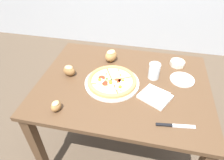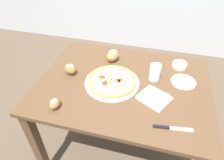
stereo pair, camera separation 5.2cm
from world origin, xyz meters
TOP-DOWN VIEW (x-y plane):
  - ground_plane at (0.00, 0.00)m, footprint 12.00×12.00m
  - dining_table at (0.00, 0.00)m, footprint 1.17×0.89m
  - pizza at (-0.07, -0.03)m, footprint 0.37×0.37m
  - ramekin_bowl at (0.37, 0.29)m, footprint 0.11×0.11m
  - napkin_folded at (0.22, -0.11)m, footprint 0.23×0.22m
  - bread_piece_near at (-0.39, 0.00)m, footprint 0.10×0.08m
  - bread_piece_mid at (-0.14, 0.24)m, footprint 0.12×0.13m
  - bread_piece_far at (-0.34, -0.33)m, footprint 0.07×0.08m
  - knife_main at (0.34, -0.31)m, footprint 0.21×0.04m
  - water_glass at (0.20, 0.10)m, footprint 0.08×0.08m
  - side_saucer at (0.40, 0.11)m, footprint 0.17×0.17m

SIDE VIEW (x-z plane):
  - ground_plane at x=0.00m, z-range 0.00..0.00m
  - dining_table at x=0.00m, z-range 0.27..1.03m
  - knife_main at x=0.34m, z-range 0.76..0.77m
  - side_saucer at x=0.40m, z-range 0.76..0.77m
  - napkin_folded at x=0.22m, z-range 0.76..0.80m
  - ramekin_bowl at x=0.37m, z-range 0.77..0.80m
  - pizza at x=-0.07m, z-range 0.76..0.81m
  - bread_piece_far at x=-0.34m, z-range 0.77..0.83m
  - bread_piece_near at x=-0.39m, z-range 0.77..0.84m
  - bread_piece_mid at x=-0.14m, z-range 0.77..0.86m
  - water_glass at x=0.20m, z-range 0.76..0.87m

